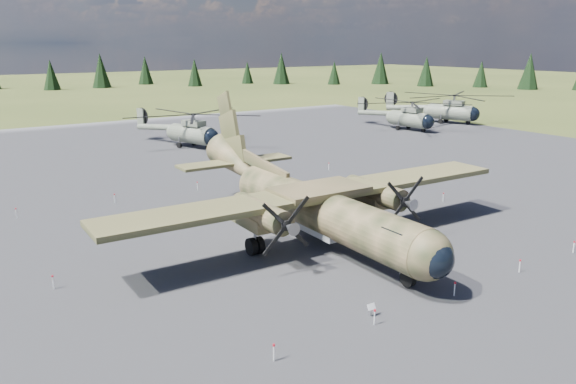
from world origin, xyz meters
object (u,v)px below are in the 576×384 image
helicopter_near (191,123)px  helicopter_far (451,103)px  transport_plane (310,199)px  helicopter_mid (409,110)px

helicopter_near → helicopter_far: helicopter_far is taller
transport_plane → helicopter_far: transport_plane is taller
transport_plane → helicopter_mid: size_ratio=1.39×
transport_plane → helicopter_mid: 55.41m
helicopter_mid → helicopter_near: bearing=167.4°
helicopter_near → helicopter_mid: bearing=-26.3°
transport_plane → helicopter_near: transport_plane is taller
helicopter_mid → helicopter_far: 12.19m
helicopter_mid → helicopter_far: size_ratio=0.87×
helicopter_near → helicopter_far: size_ratio=0.92×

